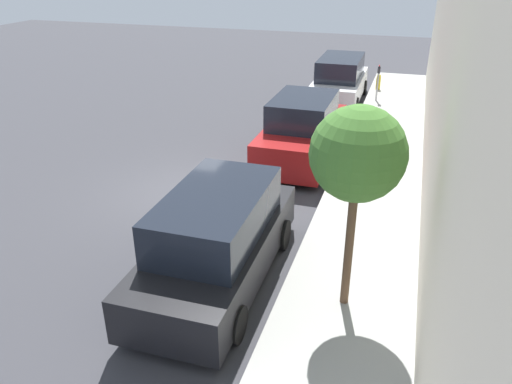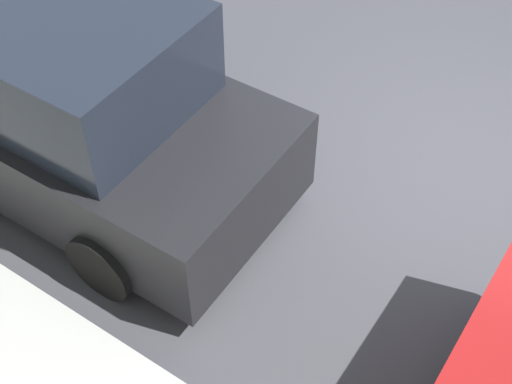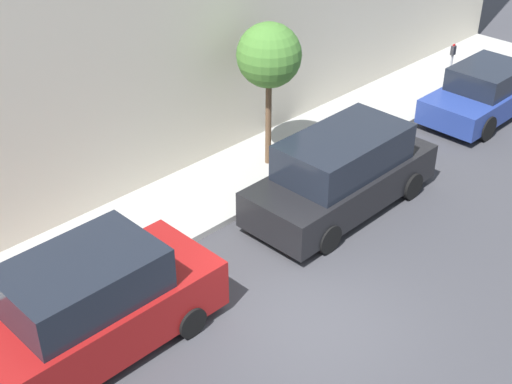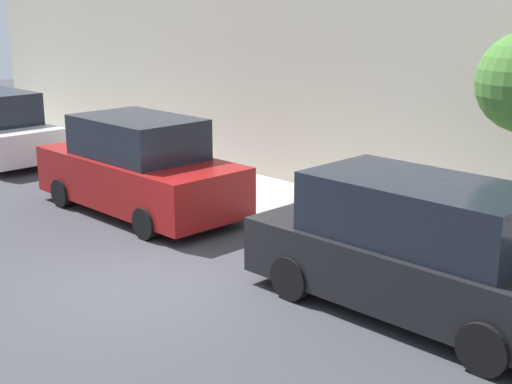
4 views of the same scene
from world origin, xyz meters
TOP-DOWN VIEW (x-y plane):
  - ground_plane at (0.00, 0.00)m, footprint 60.00×60.00m
  - parked_minivan_second at (2.18, -3.43)m, footprint 2.02×4.92m

SIDE VIEW (x-z plane):
  - ground_plane at x=0.00m, z-range 0.00..0.00m
  - parked_minivan_second at x=2.18m, z-range -0.03..1.87m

